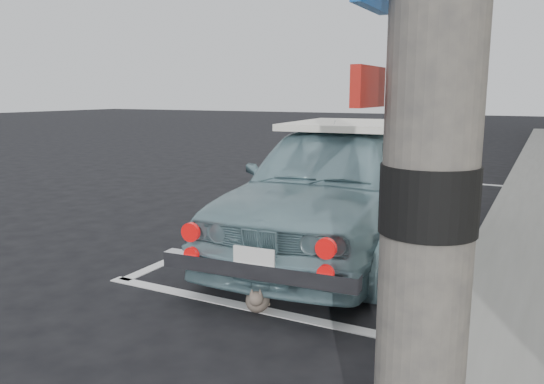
{
  "coord_description": "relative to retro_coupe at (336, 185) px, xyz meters",
  "views": [
    {
      "loc": [
        2.42,
        -3.93,
        1.68
      ],
      "look_at": [
        0.12,
        0.47,
        0.75
      ],
      "focal_mm": 35.0,
      "sensor_mm": 36.0,
      "label": 1
    }
  ],
  "objects": [
    {
      "name": "ground",
      "position": [
        -0.42,
        -1.36,
        -0.71
      ],
      "size": [
        80.0,
        80.0,
        0.0
      ],
      "primitive_type": "plane",
      "color": "black",
      "rests_on": "ground"
    },
    {
      "name": "pline_side",
      "position": [
        -1.32,
        1.64,
        -0.7
      ],
      "size": [
        0.12,
        7.0,
        0.01
      ],
      "primitive_type": "cube",
      "color": "silver",
      "rests_on": "ground"
    },
    {
      "name": "pline_rear",
      "position": [
        0.08,
        -1.86,
        -0.7
      ],
      "size": [
        3.0,
        0.12,
        0.01
      ],
      "primitive_type": "cube",
      "color": "silver",
      "rests_on": "ground"
    },
    {
      "name": "cat",
      "position": [
        0.09,
        -1.9,
        -0.6
      ],
      "size": [
        0.29,
        0.41,
        0.23
      ],
      "rotation": [
        0.0,
        0.0,
        0.41
      ],
      "color": "brown",
      "rests_on": "ground"
    },
    {
      "name": "retro_coupe",
      "position": [
        0.0,
        0.0,
        0.0
      ],
      "size": [
        1.95,
        4.23,
        1.4
      ],
      "rotation": [
        0.0,
        0.0,
        0.07
      ],
      "color": "#789DA7",
      "rests_on": "ground"
    },
    {
      "name": "pline_front",
      "position": [
        0.08,
        5.14,
        -0.7
      ],
      "size": [
        3.0,
        0.12,
        0.01
      ],
      "primitive_type": "cube",
      "color": "silver",
      "rests_on": "ground"
    }
  ]
}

